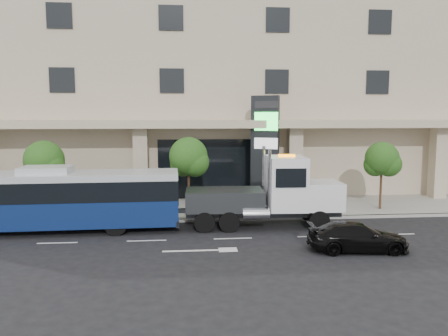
# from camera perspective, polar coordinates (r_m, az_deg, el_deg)

# --- Properties ---
(ground) EXTENTS (120.00, 120.00, 0.00)m
(ground) POSITION_cam_1_polar(r_m,az_deg,el_deg) (22.16, 0.73, -8.13)
(ground) COLOR black
(ground) RESTS_ON ground
(sidewalk) EXTENTS (120.00, 6.00, 0.15)m
(sidewalk) POSITION_cam_1_polar(r_m,az_deg,el_deg) (26.99, -0.36, -5.24)
(sidewalk) COLOR gray
(sidewalk) RESTS_ON ground
(curb) EXTENTS (120.00, 0.30, 0.15)m
(curb) POSITION_cam_1_polar(r_m,az_deg,el_deg) (24.07, 0.24, -6.73)
(curb) COLOR gray
(curb) RESTS_ON ground
(convention_center) EXTENTS (60.00, 17.60, 20.00)m
(convention_center) POSITION_cam_1_polar(r_m,az_deg,el_deg) (37.03, -1.76, 13.43)
(convention_center) COLOR tan
(convention_center) RESTS_ON ground
(tree_left) EXTENTS (2.27, 2.20, 4.22)m
(tree_left) POSITION_cam_1_polar(r_m,az_deg,el_deg) (26.20, -22.38, 0.60)
(tree_left) COLOR #422B19
(tree_left) RESTS_ON sidewalk
(tree_mid) EXTENTS (2.28, 2.20, 4.38)m
(tree_mid) POSITION_cam_1_polar(r_m,az_deg,el_deg) (25.01, -4.61, 1.16)
(tree_mid) COLOR #422B19
(tree_mid) RESTS_ON sidewalk
(tree_right) EXTENTS (2.10, 2.00, 4.04)m
(tree_right) POSITION_cam_1_polar(r_m,az_deg,el_deg) (27.65, 19.98, 0.85)
(tree_right) COLOR #422B19
(tree_right) RESTS_ON sidewalk
(city_bus) EXTENTS (12.94, 3.05, 3.26)m
(city_bus) POSITION_cam_1_polar(r_m,az_deg,el_deg) (23.27, -22.08, -3.73)
(city_bus) COLOR black
(city_bus) RESTS_ON ground
(tow_truck) EXTENTS (9.07, 2.56, 4.12)m
(tow_truck) POSITION_cam_1_polar(r_m,az_deg,el_deg) (22.65, 6.11, -3.45)
(tow_truck) COLOR #2D3033
(tow_truck) RESTS_ON ground
(black_sedan) EXTENTS (4.35, 2.06, 1.22)m
(black_sedan) POSITION_cam_1_polar(r_m,az_deg,el_deg) (19.62, 17.04, -8.58)
(black_sedan) COLOR black
(black_sedan) RESTS_ON ground
(signage_pylon) EXTENTS (1.79, 1.27, 6.82)m
(signage_pylon) POSITION_cam_1_polar(r_m,az_deg,el_deg) (27.60, 5.36, 2.41)
(signage_pylon) COLOR black
(signage_pylon) RESTS_ON sidewalk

